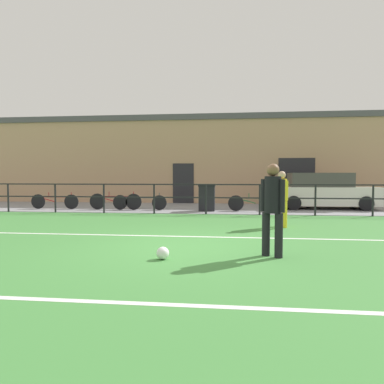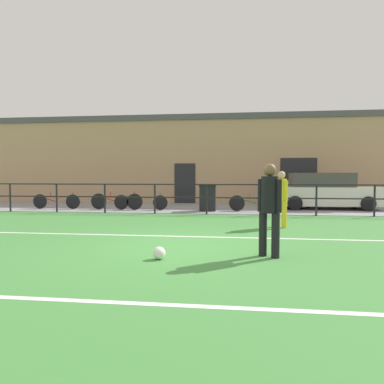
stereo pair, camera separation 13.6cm
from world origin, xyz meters
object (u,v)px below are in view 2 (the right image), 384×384
object	(u,v)px
bicycle_parked_1	(141,202)
trash_bin_0	(208,197)
parked_car_red	(325,192)
bicycle_parked_3	(117,201)
bicycle_parked_0	(56,201)
bicycle_parked_2	(257,203)
player_goalkeeper	(269,204)
soccer_ball_match	(159,253)
player_striker	(281,196)

from	to	relation	value
bicycle_parked_1	trash_bin_0	bearing A→B (deg)	-1.26
parked_car_red	trash_bin_0	size ratio (longest dim) A/B	3.93
bicycle_parked_3	bicycle_parked_0	bearing A→B (deg)	180.00
parked_car_red	bicycle_parked_0	world-z (taller)	parked_car_red
bicycle_parked_2	trash_bin_0	distance (m)	2.00
bicycle_parked_0	bicycle_parked_2	size ratio (longest dim) A/B	0.96
bicycle_parked_0	trash_bin_0	world-z (taller)	trash_bin_0
parked_car_red	bicycle_parked_3	world-z (taller)	parked_car_red
player_goalkeeper	parked_car_red	size ratio (longest dim) A/B	0.39
bicycle_parked_2	bicycle_parked_3	world-z (taller)	bicycle_parked_3
bicycle_parked_0	soccer_ball_match	bearing A→B (deg)	-52.44
player_goalkeeper	trash_bin_0	world-z (taller)	player_goalkeeper
bicycle_parked_0	bicycle_parked_3	bearing A→B (deg)	0.00
player_goalkeeper	soccer_ball_match	bearing A→B (deg)	44.50
player_striker	bicycle_parked_2	bearing A→B (deg)	144.87
bicycle_parked_2	soccer_ball_match	bearing A→B (deg)	-104.65
bicycle_parked_0	bicycle_parked_1	distance (m)	3.77
bicycle_parked_1	soccer_ball_match	bearing A→B (deg)	-72.38
bicycle_parked_2	bicycle_parked_3	size ratio (longest dim) A/B	0.99
soccer_ball_match	parked_car_red	world-z (taller)	parked_car_red
player_goalkeeper	player_striker	world-z (taller)	player_goalkeeper
player_striker	bicycle_parked_1	size ratio (longest dim) A/B	0.69
player_goalkeeper	bicycle_parked_2	world-z (taller)	player_goalkeeper
trash_bin_0	bicycle_parked_2	bearing A→B (deg)	1.82
bicycle_parked_2	trash_bin_0	size ratio (longest dim) A/B	2.08
bicycle_parked_2	trash_bin_0	xyz separation A→B (m)	(-1.98, -0.06, 0.21)
parked_car_red	bicycle_parked_1	size ratio (longest dim) A/B	1.84
player_goalkeeper	bicycle_parked_0	distance (m)	11.53
soccer_ball_match	bicycle_parked_3	size ratio (longest dim) A/B	0.10
bicycle_parked_3	trash_bin_0	distance (m)	3.91
player_goalkeeper	bicycle_parked_1	bearing A→B (deg)	-27.90
player_striker	soccer_ball_match	bearing A→B (deg)	-73.15
player_striker	bicycle_parked_0	world-z (taller)	player_striker
player_striker	trash_bin_0	bearing A→B (deg)	169.13
bicycle_parked_2	trash_bin_0	world-z (taller)	trash_bin_0
bicycle_parked_2	trash_bin_0	bearing A→B (deg)	-178.18
bicycle_parked_2	parked_car_red	bearing A→B (deg)	25.75
bicycle_parked_2	bicycle_parked_3	xyz separation A→B (m)	(-5.89, 0.00, 0.02)
soccer_ball_match	parked_car_red	size ratio (longest dim) A/B	0.05
bicycle_parked_3	player_goalkeeper	bearing A→B (deg)	-54.64
soccer_ball_match	bicycle_parked_2	xyz separation A→B (m)	(2.18, 8.35, 0.24)
player_goalkeeper	bicycle_parked_1	world-z (taller)	player_goalkeeper
player_striker	bicycle_parked_3	distance (m)	7.62
soccer_ball_match	bicycle_parked_3	world-z (taller)	bicycle_parked_3
trash_bin_0	player_striker	bearing A→B (deg)	-60.04
bicycle_parked_0	bicycle_parked_1	xyz separation A→B (m)	(3.77, 0.00, -0.00)
parked_car_red	bicycle_parked_2	xyz separation A→B (m)	(-3.00, -1.45, -0.41)
player_goalkeeper	soccer_ball_match	distance (m)	2.14
player_goalkeeper	bicycle_parked_3	distance (m)	9.74
soccer_ball_match	bicycle_parked_2	world-z (taller)	bicycle_parked_2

